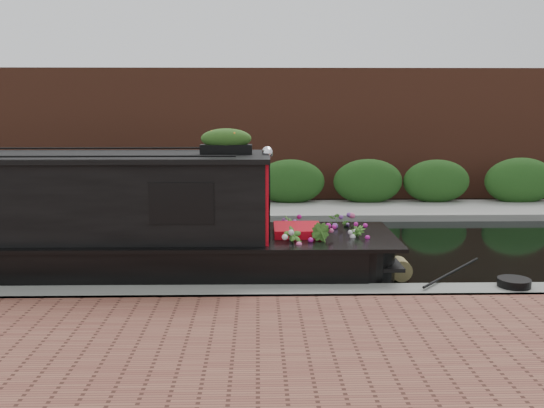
{
  "coord_description": "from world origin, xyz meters",
  "views": [
    {
      "loc": [
        1.4,
        -11.9,
        3.0
      ],
      "look_at": [
        1.66,
        -0.6,
        1.08
      ],
      "focal_mm": 40.0,
      "sensor_mm": 36.0,
      "label": 1
    }
  ],
  "objects": [
    {
      "name": "narrowboat",
      "position": [
        -2.52,
        -1.96,
        0.82
      ],
      "size": [
        11.83,
        2.16,
        2.79
      ],
      "rotation": [
        0.0,
        0.0,
        -0.01
      ],
      "color": "black",
      "rests_on": "ground"
    },
    {
      "name": "ground",
      "position": [
        0.0,
        0.0,
        0.0
      ],
      "size": [
        80.0,
        80.0,
        0.0
      ],
      "primitive_type": "plane",
      "color": "black",
      "rests_on": "ground"
    },
    {
      "name": "rope_fender",
      "position": [
        3.81,
        -1.96,
        0.18
      ],
      "size": [
        0.36,
        0.37,
        0.36
      ],
      "primitive_type": "cylinder",
      "rotation": [
        1.57,
        0.0,
        0.0
      ],
      "color": "olive",
      "rests_on": "ground"
    },
    {
      "name": "far_brick_wall",
      "position": [
        0.0,
        7.2,
        0.0
      ],
      "size": [
        40.0,
        1.0,
        8.0
      ],
      "primitive_type": "cube",
      "color": "brown",
      "rests_on": "ground"
    },
    {
      "name": "far_bank_path",
      "position": [
        0.0,
        4.2,
        0.0
      ],
      "size": [
        40.0,
        2.4,
        0.34
      ],
      "primitive_type": "cube",
      "color": "gray",
      "rests_on": "ground"
    },
    {
      "name": "near_bank_coping",
      "position": [
        0.0,
        -3.3,
        0.0
      ],
      "size": [
        40.0,
        0.6,
        0.5
      ],
      "primitive_type": "cube",
      "color": "slate",
      "rests_on": "ground"
    },
    {
      "name": "far_hedge",
      "position": [
        0.0,
        5.1,
        0.0
      ],
      "size": [
        40.0,
        1.1,
        2.8
      ],
      "primitive_type": "cube",
      "color": "#1F4717",
      "rests_on": "ground"
    },
    {
      "name": "coiled_mooring_rope",
      "position": [
        5.25,
        -3.21,
        0.31
      ],
      "size": [
        0.49,
        0.49,
        0.12
      ],
      "primitive_type": "cylinder",
      "color": "black",
      "rests_on": "near_bank_coping"
    }
  ]
}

